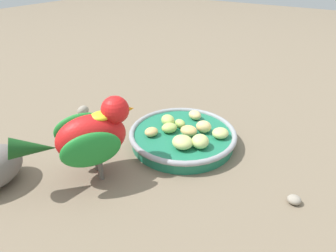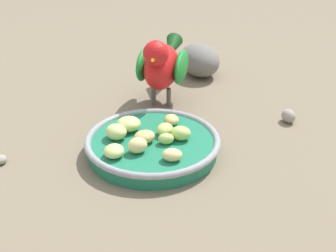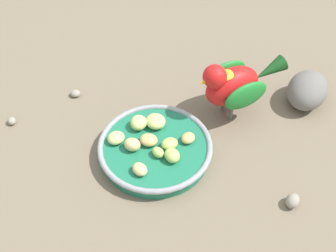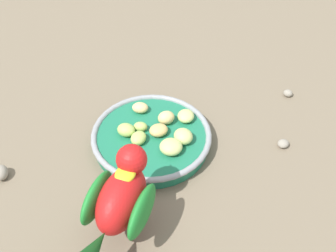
{
  "view_description": "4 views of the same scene",
  "coord_description": "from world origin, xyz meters",
  "px_view_note": "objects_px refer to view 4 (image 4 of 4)",
  "views": [
    {
      "loc": [
        -0.25,
        0.48,
        0.34
      ],
      "look_at": [
        0.04,
        0.05,
        0.04
      ],
      "focal_mm": 32.37,
      "sensor_mm": 36.0,
      "label": 1
    },
    {
      "loc": [
        -0.2,
        -0.64,
        0.43
      ],
      "look_at": [
        0.03,
        0.01,
        0.06
      ],
      "focal_mm": 54.51,
      "sensor_mm": 36.0,
      "label": 2
    },
    {
      "loc": [
        0.31,
        -0.43,
        0.67
      ],
      "look_at": [
        0.03,
        0.05,
        0.06
      ],
      "focal_mm": 48.04,
      "sensor_mm": 36.0,
      "label": 3
    },
    {
      "loc": [
        0.1,
        0.63,
        0.65
      ],
      "look_at": [
        -0.01,
        0.05,
        0.07
      ],
      "focal_mm": 52.01,
      "sensor_mm": 36.0,
      "label": 4
    }
  ],
  "objects_px": {
    "pebble_2": "(288,93)",
    "pebble_1": "(283,144)",
    "apple_piece_9": "(186,117)",
    "parrot": "(120,200)",
    "apple_piece_3": "(171,147)",
    "apple_piece_6": "(128,153)",
    "apple_piece_2": "(166,117)",
    "feeding_bowl": "(151,138)",
    "apple_piece_7": "(126,130)",
    "apple_piece_0": "(160,130)",
    "pebble_0": "(1,173)",
    "apple_piece_4": "(140,127)",
    "apple_piece_8": "(138,138)",
    "apple_piece_5": "(140,108)",
    "apple_piece_1": "(183,136)"
  },
  "relations": [
    {
      "from": "apple_piece_2",
      "to": "pebble_2",
      "type": "distance_m",
      "value": 0.27
    },
    {
      "from": "apple_piece_3",
      "to": "apple_piece_7",
      "type": "bearing_deg",
      "value": -38.82
    },
    {
      "from": "apple_piece_0",
      "to": "pebble_0",
      "type": "xyz_separation_m",
      "value": [
        0.28,
        0.03,
        -0.02
      ]
    },
    {
      "from": "parrot",
      "to": "pebble_0",
      "type": "bearing_deg",
      "value": 83.21
    },
    {
      "from": "apple_piece_0",
      "to": "apple_piece_7",
      "type": "distance_m",
      "value": 0.06
    },
    {
      "from": "feeding_bowl",
      "to": "pebble_0",
      "type": "distance_m",
      "value": 0.26
    },
    {
      "from": "apple_piece_2",
      "to": "apple_piece_7",
      "type": "relative_size",
      "value": 0.94
    },
    {
      "from": "pebble_1",
      "to": "apple_piece_6",
      "type": "bearing_deg",
      "value": -1.71
    },
    {
      "from": "apple_piece_4",
      "to": "pebble_0",
      "type": "relative_size",
      "value": 0.85
    },
    {
      "from": "apple_piece_9",
      "to": "parrot",
      "type": "xyz_separation_m",
      "value": [
        0.14,
        0.2,
        0.05
      ]
    },
    {
      "from": "apple_piece_1",
      "to": "pebble_0",
      "type": "height_order",
      "value": "apple_piece_1"
    },
    {
      "from": "apple_piece_6",
      "to": "apple_piece_9",
      "type": "height_order",
      "value": "apple_piece_9"
    },
    {
      "from": "apple_piece_6",
      "to": "apple_piece_8",
      "type": "bearing_deg",
      "value": -125.77
    },
    {
      "from": "apple_piece_2",
      "to": "parrot",
      "type": "xyz_separation_m",
      "value": [
        0.11,
        0.2,
        0.04
      ]
    },
    {
      "from": "apple_piece_7",
      "to": "pebble_2",
      "type": "distance_m",
      "value": 0.34
    },
    {
      "from": "apple_piece_2",
      "to": "pebble_2",
      "type": "bearing_deg",
      "value": -169.21
    },
    {
      "from": "apple_piece_4",
      "to": "apple_piece_9",
      "type": "height_order",
      "value": "apple_piece_9"
    },
    {
      "from": "apple_piece_2",
      "to": "apple_piece_3",
      "type": "height_order",
      "value": "apple_piece_2"
    },
    {
      "from": "apple_piece_9",
      "to": "pebble_0",
      "type": "bearing_deg",
      "value": 8.57
    },
    {
      "from": "feeding_bowl",
      "to": "apple_piece_0",
      "type": "distance_m",
      "value": 0.02
    },
    {
      "from": "apple_piece_7",
      "to": "pebble_2",
      "type": "height_order",
      "value": "apple_piece_7"
    },
    {
      "from": "apple_piece_3",
      "to": "apple_piece_8",
      "type": "distance_m",
      "value": 0.06
    },
    {
      "from": "apple_piece_4",
      "to": "pebble_0",
      "type": "height_order",
      "value": "apple_piece_4"
    },
    {
      "from": "apple_piece_8",
      "to": "apple_piece_9",
      "type": "bearing_deg",
      "value": -158.54
    },
    {
      "from": "apple_piece_0",
      "to": "pebble_2",
      "type": "height_order",
      "value": "apple_piece_0"
    },
    {
      "from": "apple_piece_3",
      "to": "apple_piece_8",
      "type": "height_order",
      "value": "apple_piece_3"
    },
    {
      "from": "apple_piece_2",
      "to": "apple_piece_6",
      "type": "xyz_separation_m",
      "value": [
        0.08,
        0.07,
        -0.0
      ]
    },
    {
      "from": "apple_piece_3",
      "to": "apple_piece_9",
      "type": "relative_size",
      "value": 1.19
    },
    {
      "from": "apple_piece_7",
      "to": "pebble_1",
      "type": "relative_size",
      "value": 1.53
    },
    {
      "from": "apple_piece_1",
      "to": "apple_piece_3",
      "type": "height_order",
      "value": "same"
    },
    {
      "from": "apple_piece_9",
      "to": "parrot",
      "type": "distance_m",
      "value": 0.25
    },
    {
      "from": "apple_piece_7",
      "to": "feeding_bowl",
      "type": "bearing_deg",
      "value": 165.59
    },
    {
      "from": "apple_piece_7",
      "to": "parrot",
      "type": "distance_m",
      "value": 0.19
    },
    {
      "from": "apple_piece_4",
      "to": "pebble_2",
      "type": "bearing_deg",
      "value": -168.52
    },
    {
      "from": "apple_piece_2",
      "to": "apple_piece_4",
      "type": "distance_m",
      "value": 0.05
    },
    {
      "from": "apple_piece_9",
      "to": "apple_piece_4",
      "type": "bearing_deg",
      "value": 5.98
    },
    {
      "from": "parrot",
      "to": "apple_piece_3",
      "type": "bearing_deg",
      "value": -6.9
    },
    {
      "from": "apple_piece_2",
      "to": "parrot",
      "type": "height_order",
      "value": "parrot"
    },
    {
      "from": "apple_piece_3",
      "to": "pebble_2",
      "type": "bearing_deg",
      "value": -154.95
    },
    {
      "from": "apple_piece_9",
      "to": "pebble_2",
      "type": "distance_m",
      "value": 0.23
    },
    {
      "from": "apple_piece_5",
      "to": "apple_piece_6",
      "type": "relative_size",
      "value": 1.07
    },
    {
      "from": "apple_piece_3",
      "to": "pebble_0",
      "type": "distance_m",
      "value": 0.29
    },
    {
      "from": "feeding_bowl",
      "to": "apple_piece_4",
      "type": "height_order",
      "value": "apple_piece_4"
    },
    {
      "from": "apple_piece_3",
      "to": "apple_piece_7",
      "type": "distance_m",
      "value": 0.09
    },
    {
      "from": "pebble_0",
      "to": "pebble_1",
      "type": "distance_m",
      "value": 0.5
    },
    {
      "from": "apple_piece_1",
      "to": "apple_piece_8",
      "type": "xyz_separation_m",
      "value": [
        0.08,
        -0.01,
        -0.0
      ]
    },
    {
      "from": "feeding_bowl",
      "to": "apple_piece_0",
      "type": "height_order",
      "value": "apple_piece_0"
    },
    {
      "from": "pebble_2",
      "to": "pebble_1",
      "type": "bearing_deg",
      "value": 65.31
    },
    {
      "from": "feeding_bowl",
      "to": "pebble_1",
      "type": "bearing_deg",
      "value": 167.74
    },
    {
      "from": "apple_piece_2",
      "to": "feeding_bowl",
      "type": "bearing_deg",
      "value": 42.48
    }
  ]
}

